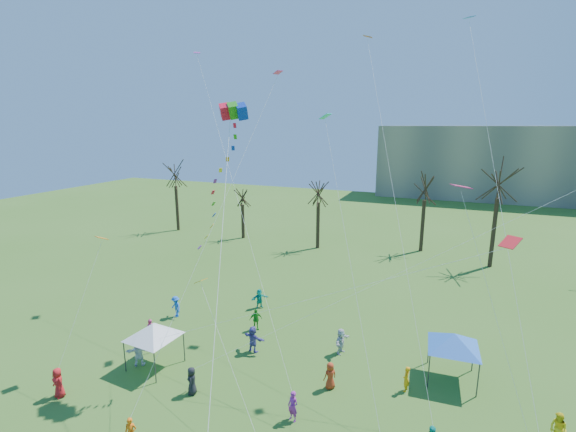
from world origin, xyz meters
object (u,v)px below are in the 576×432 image
at_px(distant_building, 532,164).
at_px(canopy_tent_white, 153,331).
at_px(canopy_tent_blue, 454,340).
at_px(big_box_kite, 222,191).

distance_m(distant_building, canopy_tent_white, 82.45).
bearing_deg(canopy_tent_blue, distant_building, 78.52).
bearing_deg(big_box_kite, distant_building, 69.67).
bearing_deg(canopy_tent_white, distant_building, 67.21).
bearing_deg(distant_building, canopy_tent_white, -112.79).
height_order(distant_building, canopy_tent_blue, distant_building).
relative_size(big_box_kite, canopy_tent_white, 4.67).
distance_m(distant_building, big_box_kite, 79.22).
relative_size(big_box_kite, canopy_tent_blue, 4.51).
distance_m(big_box_kite, canopy_tent_blue, 16.45).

